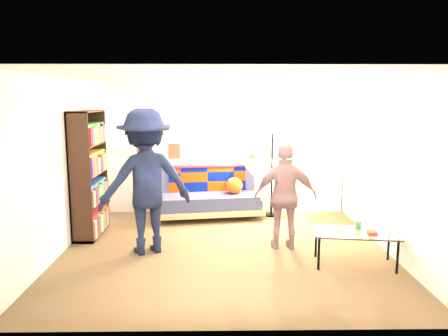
# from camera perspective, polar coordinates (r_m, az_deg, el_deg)

# --- Properties ---
(ground) EXTENTS (5.00, 5.00, 0.00)m
(ground) POSITION_cam_1_polar(r_m,az_deg,el_deg) (6.58, 0.05, -9.63)
(ground) COLOR brown
(ground) RESTS_ON ground
(room_shell) EXTENTS (4.60, 5.05, 2.45)m
(room_shell) POSITION_cam_1_polar(r_m,az_deg,el_deg) (6.71, -0.01, 5.34)
(room_shell) COLOR silver
(room_shell) RESTS_ON ground
(half_wall_ledge) EXTENTS (4.45, 0.15, 1.00)m
(half_wall_ledge) POSITION_cam_1_polar(r_m,az_deg,el_deg) (8.19, -0.15, -2.23)
(half_wall_ledge) COLOR silver
(half_wall_ledge) RESTS_ON ground
(ledge_decor) EXTENTS (2.97, 0.02, 0.45)m
(ledge_decor) POSITION_cam_1_polar(r_m,az_deg,el_deg) (8.06, -1.76, 2.46)
(ledge_decor) COLOR brown
(ledge_decor) RESTS_ON half_wall_ledge
(futon_sofa) EXTENTS (1.96, 1.14, 0.79)m
(futon_sofa) POSITION_cam_1_polar(r_m,az_deg,el_deg) (7.84, -1.85, -3.72)
(futon_sofa) COLOR tan
(futon_sofa) RESTS_ON ground
(bookshelf) EXTENTS (0.32, 0.96, 1.93)m
(bookshelf) POSITION_cam_1_polar(r_m,az_deg,el_deg) (7.04, -17.20, -1.23)
(bookshelf) COLOR black
(bookshelf) RESTS_ON ground
(coffee_table) EXTENTS (1.12, 0.72, 0.54)m
(coffee_table) POSITION_cam_1_polar(r_m,az_deg,el_deg) (5.85, 16.86, -8.25)
(coffee_table) COLOR black
(coffee_table) RESTS_ON ground
(floor_lamp) EXTENTS (0.35, 0.29, 1.60)m
(floor_lamp) POSITION_cam_1_polar(r_m,az_deg,el_deg) (7.83, 6.36, 1.89)
(floor_lamp) COLOR black
(floor_lamp) RESTS_ON ground
(person_left) EXTENTS (1.46, 1.17, 1.98)m
(person_left) POSITION_cam_1_polar(r_m,az_deg,el_deg) (6.05, -10.18, -1.75)
(person_left) COLOR black
(person_left) RESTS_ON ground
(person_right) EXTENTS (0.88, 0.37, 1.50)m
(person_right) POSITION_cam_1_polar(r_m,az_deg,el_deg) (6.20, 8.02, -3.70)
(person_right) COLOR tan
(person_right) RESTS_ON ground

